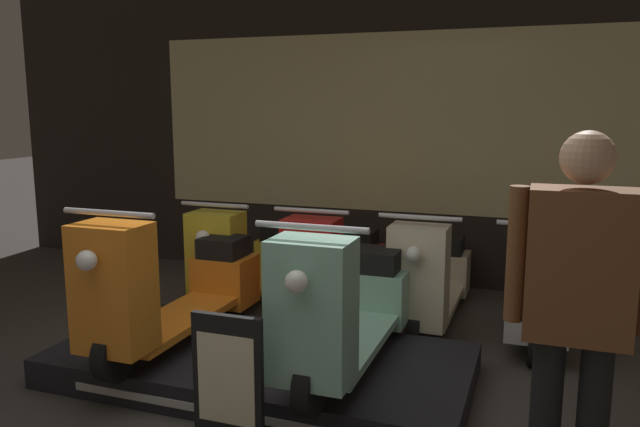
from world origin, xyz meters
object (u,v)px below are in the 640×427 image
object	(u,v)px
scooter_backrow_3	(539,288)
price_sign_board	(228,388)
scooter_display_right	(346,308)
scooter_display_left	(172,288)
scooter_backrow_0	(249,261)
scooter_backrow_2	(431,278)
scooter_backrow_1	(335,269)
person_right_browsing	(577,299)

from	to	relation	value
scooter_backrow_3	price_sign_board	xyz separation A→B (m)	(-1.39, -2.29, 0.00)
scooter_backrow_3	scooter_display_right	bearing A→B (deg)	-125.44
scooter_display_left	price_sign_board	distance (m)	1.18
scooter_backrow_0	price_sign_board	xyz separation A→B (m)	(1.02, -2.29, 0.00)
scooter_display_left	price_sign_board	world-z (taller)	scooter_display_left
scooter_display_right	scooter_backrow_2	world-z (taller)	scooter_display_right
scooter_backrow_1	price_sign_board	bearing A→B (deg)	-84.63
scooter_display_left	scooter_backrow_3	size ratio (longest dim) A/B	1.00
scooter_display_left	scooter_backrow_2	size ratio (longest dim) A/B	1.00
scooter_display_left	scooter_backrow_1	bearing A→B (deg)	67.17
scooter_backrow_1	person_right_browsing	size ratio (longest dim) A/B	1.05
scooter_backrow_3	person_right_browsing	xyz separation A→B (m)	(0.14, -2.15, 0.58)
scooter_display_right	price_sign_board	bearing A→B (deg)	-112.49
scooter_display_left	person_right_browsing	world-z (taller)	person_right_browsing
scooter_backrow_3	person_right_browsing	world-z (taller)	person_right_browsing
scooter_backrow_3	person_right_browsing	distance (m)	2.23
scooter_display_right	person_right_browsing	xyz separation A→B (m)	(1.19, -0.68, 0.39)
scooter_backrow_2	price_sign_board	bearing A→B (deg)	-104.35
person_right_browsing	scooter_display_left	bearing A→B (deg)	163.98
scooter_backrow_0	scooter_backrow_1	xyz separation A→B (m)	(0.80, 0.00, 0.00)
person_right_browsing	price_sign_board	bearing A→B (deg)	-174.83
scooter_backrow_3	scooter_backrow_2	bearing A→B (deg)	180.00
scooter_display_left	scooter_backrow_1	xyz separation A→B (m)	(0.62, 1.48, -0.19)
scooter_backrow_1	scooter_backrow_3	bearing A→B (deg)	0.00
scooter_display_right	price_sign_board	world-z (taller)	scooter_display_right
scooter_backrow_3	price_sign_board	bearing A→B (deg)	-121.20
scooter_display_left	scooter_backrow_1	world-z (taller)	scooter_display_left
scooter_display_right	scooter_backrow_3	world-z (taller)	scooter_display_right
scooter_backrow_1	price_sign_board	xyz separation A→B (m)	(0.22, -2.29, 0.00)
scooter_backrow_1	scooter_backrow_3	distance (m)	1.60
scooter_backrow_3	price_sign_board	world-z (taller)	scooter_backrow_3
scooter_backrow_0	person_right_browsing	xyz separation A→B (m)	(2.55, -2.15, 0.58)
scooter_backrow_3	scooter_display_left	bearing A→B (deg)	-146.46
scooter_backrow_2	price_sign_board	size ratio (longest dim) A/B	2.29
scooter_backrow_0	scooter_backrow_3	bearing A→B (deg)	0.00
scooter_backrow_0	scooter_backrow_2	bearing A→B (deg)	0.00
scooter_backrow_2	person_right_browsing	xyz separation A→B (m)	(0.94, -2.15, 0.58)
scooter_display_right	person_right_browsing	distance (m)	1.43
scooter_backrow_0	scooter_backrow_1	size ratio (longest dim) A/B	1.00
scooter_backrow_1	scooter_display_left	bearing A→B (deg)	-112.83
scooter_backrow_1	price_sign_board	size ratio (longest dim) A/B	2.29
scooter_display_right	price_sign_board	distance (m)	0.90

